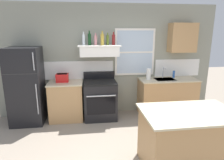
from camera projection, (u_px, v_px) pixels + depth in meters
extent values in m
cube|color=gray|center=(109.00, 60.00, 4.84)|extent=(5.40, 0.06, 2.70)
cube|color=white|center=(62.00, 71.00, 4.70)|extent=(2.50, 0.02, 0.44)
cube|color=white|center=(177.00, 68.00, 5.08)|extent=(1.20, 0.02, 0.44)
cube|color=white|center=(135.00, 52.00, 4.82)|extent=(1.00, 0.04, 1.15)
cube|color=silver|center=(135.00, 52.00, 4.81)|extent=(0.90, 0.01, 1.05)
cube|color=white|center=(135.00, 52.00, 4.80)|extent=(0.90, 0.02, 0.04)
cube|color=black|center=(26.00, 86.00, 4.34)|extent=(0.70, 0.68, 1.72)
cube|color=#333333|center=(20.00, 74.00, 3.93)|extent=(0.69, 0.00, 0.01)
cylinder|color=#A5A8AD|center=(37.00, 99.00, 4.07)|extent=(0.02, 0.02, 0.66)
cylinder|color=#A5A8AD|center=(33.00, 61.00, 3.88)|extent=(0.02, 0.02, 0.36)
cube|color=tan|center=(66.00, 101.00, 4.60)|extent=(0.76, 0.60, 0.88)
cube|color=#C6B793|center=(65.00, 83.00, 4.50)|extent=(0.79, 0.63, 0.03)
cube|color=red|center=(62.00, 78.00, 4.50)|extent=(0.28, 0.20, 0.19)
cube|color=black|center=(62.00, 74.00, 4.48)|extent=(0.24, 0.16, 0.01)
cube|color=black|center=(56.00, 76.00, 4.47)|extent=(0.02, 0.03, 0.02)
cube|color=black|center=(100.00, 101.00, 4.67)|extent=(0.76, 0.64, 0.87)
cube|color=black|center=(100.00, 82.00, 4.56)|extent=(0.76, 0.64, 0.04)
cube|color=black|center=(99.00, 75.00, 4.81)|extent=(0.76, 0.06, 0.18)
cube|color=black|center=(101.00, 106.00, 4.36)|extent=(0.65, 0.01, 0.40)
cylinder|color=silver|center=(101.00, 96.00, 4.27)|extent=(0.65, 0.03, 0.03)
cube|color=white|center=(99.00, 51.00, 4.48)|extent=(0.88, 0.48, 0.22)
cube|color=#262628|center=(100.00, 56.00, 4.28)|extent=(0.75, 0.02, 0.04)
cube|color=white|center=(99.00, 46.00, 4.45)|extent=(0.96, 0.52, 0.02)
cylinder|color=silver|center=(84.00, 40.00, 4.37)|extent=(0.06, 0.06, 0.24)
cylinder|color=silver|center=(83.00, 33.00, 4.34)|extent=(0.03, 0.03, 0.06)
cylinder|color=#143819|center=(90.00, 39.00, 4.37)|extent=(0.07, 0.07, 0.26)
cylinder|color=#143819|center=(89.00, 32.00, 4.33)|extent=(0.03, 0.03, 0.06)
cylinder|color=#C67F84|center=(96.00, 40.00, 4.40)|extent=(0.07, 0.07, 0.21)
cylinder|color=#C67F84|center=(96.00, 34.00, 4.37)|extent=(0.03, 0.03, 0.05)
cylinder|color=#B29333|center=(102.00, 40.00, 4.37)|extent=(0.08, 0.08, 0.25)
cylinder|color=#B29333|center=(102.00, 32.00, 4.34)|extent=(0.03, 0.03, 0.06)
cylinder|color=#4C601E|center=(108.00, 40.00, 4.44)|extent=(0.06, 0.06, 0.22)
cylinder|color=#4C601E|center=(108.00, 34.00, 4.41)|extent=(0.03, 0.03, 0.06)
cylinder|color=maroon|center=(114.00, 40.00, 4.49)|extent=(0.07, 0.07, 0.23)
cylinder|color=maroon|center=(114.00, 33.00, 4.45)|extent=(0.03, 0.03, 0.06)
cube|color=tan|center=(167.00, 97.00, 4.92)|extent=(1.40, 0.60, 0.88)
cube|color=#C6B793|center=(168.00, 79.00, 4.81)|extent=(1.43, 0.63, 0.03)
cube|color=#B7BABC|center=(165.00, 79.00, 4.78)|extent=(0.48, 0.36, 0.01)
cylinder|color=silver|center=(163.00, 72.00, 4.88)|extent=(0.03, 0.03, 0.28)
cylinder|color=silver|center=(164.00, 68.00, 4.77)|extent=(0.02, 0.16, 0.02)
cylinder|color=white|center=(149.00, 74.00, 4.71)|extent=(0.11, 0.11, 0.27)
cylinder|color=blue|center=(174.00, 74.00, 4.90)|extent=(0.06, 0.06, 0.18)
cube|color=tan|center=(187.00, 141.00, 2.93)|extent=(1.32, 0.82, 0.88)
cube|color=#C6B793|center=(190.00, 113.00, 2.82)|extent=(1.40, 0.90, 0.03)
cube|color=tan|center=(182.00, 38.00, 4.75)|extent=(0.64, 0.32, 0.70)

